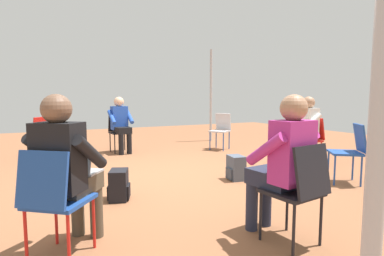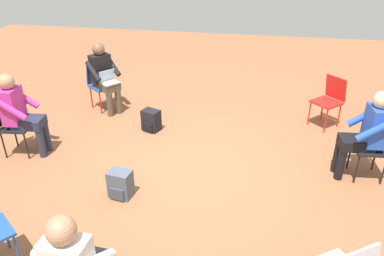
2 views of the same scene
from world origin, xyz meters
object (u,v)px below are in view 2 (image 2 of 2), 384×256
backpack_by_empty_chair (151,121)px  backpack_near_laptop_user (121,185)px  chair_north (12,123)px  chair_northeast (100,82)px  chair_southeast (330,98)px  person_in_blue (367,131)px  person_in_magenta (20,111)px  person_with_laptop (104,74)px  chair_south (377,145)px

backpack_by_empty_chair → backpack_near_laptop_user: bearing=-176.8°
chair_north → backpack_by_empty_chair: 2.09m
chair_northeast → chair_southeast: same height
chair_north → chair_northeast: same height
chair_northeast → person_in_blue: 4.52m
chair_northeast → chair_southeast: bearing=127.8°
chair_north → chair_southeast: (1.75, -4.68, 0.00)m
chair_north → backpack_by_empty_chair: size_ratio=2.36×
person_in_magenta → backpack_by_empty_chair: bearing=115.7°
chair_southeast → person_with_laptop: size_ratio=0.69×
chair_northeast → person_with_laptop: person_with_laptop is taller
chair_southeast → backpack_near_laptop_user: 3.74m
backpack_by_empty_chair → person_in_magenta: bearing=122.0°
chair_south → person_in_magenta: bearing=87.9°
chair_south → chair_southeast: (1.48, 0.38, 0.00)m
chair_northeast → person_in_magenta: person_in_magenta is taller
chair_north → chair_northeast: (1.77, -0.64, 0.00)m
chair_north → backpack_by_empty_chair: chair_north is taller
chair_southeast → backpack_near_laptop_user: bearing=87.3°
person_in_magenta → backpack_near_laptop_user: person_in_magenta is taller
chair_southeast → backpack_near_laptop_user: size_ratio=2.36×
chair_north → chair_northeast: bearing=154.0°
chair_southeast → backpack_by_empty_chair: (-0.72, 2.89, -0.34)m
backpack_by_empty_chair → chair_southeast: bearing=-76.1°
person_with_laptop → backpack_by_empty_chair: (-0.63, -1.02, -0.53)m
person_with_laptop → backpack_by_empty_chair: bearing=96.4°
backpack_near_laptop_user → person_in_blue: bearing=-71.9°
chair_north → chair_south: 5.06m
person_in_magenta → chair_north: bearing=-90.0°
person_with_laptop → person_in_magenta: bearing=17.9°
chair_southeast → person_in_blue: bearing=143.9°
person_with_laptop → backpack_by_empty_chair: 1.31m
chair_south → person_in_blue: (-0.01, 0.17, 0.20)m
chair_north → person_in_blue: (0.25, -4.89, 0.20)m
chair_north → person_in_magenta: (0.02, -0.17, 0.20)m
chair_northeast → person_in_blue: size_ratio=0.69×
person_in_magenta → backpack_near_laptop_user: 1.95m
chair_southeast → person_with_laptop: 3.91m
chair_northeast → person_in_magenta: bearing=23.0°
person_with_laptop → backpack_by_empty_chair: person_with_laptop is taller
chair_northeast → backpack_by_empty_chair: 1.41m
chair_south → person_in_blue: bearing=90.0°
person_in_blue → backpack_by_empty_chair: bearing=70.9°
backpack_near_laptop_user → backpack_by_empty_chair: bearing=3.2°
chair_southeast → person_in_magenta: size_ratio=0.69×
chair_southeast → person_in_blue: 1.52m
person_with_laptop → person_in_blue: (-1.41, -4.12, 0.00)m
backpack_near_laptop_user → person_with_laptop: bearing=25.1°
backpack_near_laptop_user → backpack_by_empty_chair: 1.76m
person_with_laptop → backpack_near_laptop_user: size_ratio=3.44×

